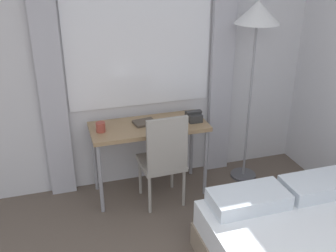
{
  "coord_description": "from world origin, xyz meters",
  "views": [
    {
      "loc": [
        -0.79,
        -0.75,
        2.29
      ],
      "look_at": [
        0.11,
        2.19,
        0.9
      ],
      "focal_mm": 42.0,
      "sensor_mm": 36.0,
      "label": 1
    }
  ],
  "objects_px": {
    "desk": "(149,132)",
    "book": "(145,122)",
    "mug": "(101,127)",
    "standing_lamp": "(257,25)",
    "desk_chair": "(164,157)",
    "telephone": "(194,116)"
  },
  "relations": [
    {
      "from": "book",
      "to": "desk_chair",
      "type": "bearing_deg",
      "value": -69.69
    },
    {
      "from": "telephone",
      "to": "mug",
      "type": "relative_size",
      "value": 1.85
    },
    {
      "from": "desk_chair",
      "to": "book",
      "type": "bearing_deg",
      "value": 108.44
    },
    {
      "from": "book",
      "to": "mug",
      "type": "relative_size",
      "value": 2.51
    },
    {
      "from": "standing_lamp",
      "to": "book",
      "type": "xyz_separation_m",
      "value": [
        -1.08,
        0.06,
        -0.88
      ]
    },
    {
      "from": "desk",
      "to": "standing_lamp",
      "type": "relative_size",
      "value": 0.6
    },
    {
      "from": "standing_lamp",
      "to": "mug",
      "type": "xyz_separation_m",
      "value": [
        -1.51,
        0.0,
        -0.85
      ]
    },
    {
      "from": "desk_chair",
      "to": "book",
      "type": "xyz_separation_m",
      "value": [
        -0.11,
        0.29,
        0.25
      ]
    },
    {
      "from": "desk_chair",
      "to": "standing_lamp",
      "type": "height_order",
      "value": "standing_lamp"
    },
    {
      "from": "desk",
      "to": "desk_chair",
      "type": "bearing_deg",
      "value": -73.65
    },
    {
      "from": "desk_chair",
      "to": "mug",
      "type": "bearing_deg",
      "value": 154.79
    },
    {
      "from": "telephone",
      "to": "book",
      "type": "xyz_separation_m",
      "value": [
        -0.48,
        0.06,
        -0.03
      ]
    },
    {
      "from": "desk",
      "to": "book",
      "type": "distance_m",
      "value": 0.1
    },
    {
      "from": "mug",
      "to": "desk",
      "type": "bearing_deg",
      "value": 2.47
    },
    {
      "from": "desk_chair",
      "to": "mug",
      "type": "height_order",
      "value": "desk_chair"
    },
    {
      "from": "desk",
      "to": "telephone",
      "type": "xyz_separation_m",
      "value": [
        0.45,
        -0.03,
        0.12
      ]
    },
    {
      "from": "desk",
      "to": "standing_lamp",
      "type": "xyz_separation_m",
      "value": [
        1.05,
        -0.02,
        0.97
      ]
    },
    {
      "from": "desk",
      "to": "telephone",
      "type": "distance_m",
      "value": 0.46
    },
    {
      "from": "mug",
      "to": "standing_lamp",
      "type": "bearing_deg",
      "value": -0.01
    },
    {
      "from": "desk_chair",
      "to": "mug",
      "type": "relative_size",
      "value": 10.57
    },
    {
      "from": "standing_lamp",
      "to": "telephone",
      "type": "relative_size",
      "value": 11.16
    },
    {
      "from": "desk_chair",
      "to": "telephone",
      "type": "distance_m",
      "value": 0.52
    }
  ]
}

